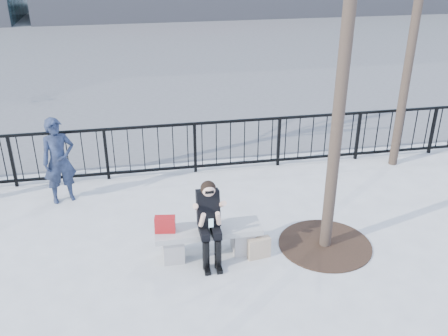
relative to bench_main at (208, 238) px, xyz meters
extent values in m
plane|color=gray|center=(0.00, 0.00, -0.30)|extent=(120.00, 120.00, 0.00)
cube|color=#474747|center=(0.00, 15.00, -0.30)|extent=(60.00, 23.00, 0.01)
cube|color=black|center=(0.00, 3.00, 0.78)|extent=(14.00, 0.05, 0.05)
cube|color=black|center=(0.00, 3.00, -0.18)|extent=(14.00, 0.05, 0.05)
cylinder|color=black|center=(1.90, -0.10, 3.45)|extent=(0.18, 0.18, 7.50)
cylinder|color=black|center=(1.90, -0.10, -0.29)|extent=(1.50, 1.50, 0.02)
cube|color=gray|center=(-0.55, 0.00, -0.10)|extent=(0.32, 0.38, 0.40)
cube|color=gray|center=(0.55, 0.00, -0.10)|extent=(0.32, 0.38, 0.40)
cube|color=gray|center=(0.00, 0.00, 0.14)|extent=(1.65, 0.46, 0.09)
cube|color=maroon|center=(-0.65, 0.02, 0.32)|extent=(0.33, 0.19, 0.25)
cube|color=beige|center=(0.76, -0.22, -0.13)|extent=(0.37, 0.18, 0.34)
imported|color=black|center=(-2.40, 2.24, 0.52)|extent=(0.69, 0.56, 1.64)
camera|label=1|loc=(-0.96, -6.45, 4.33)|focal=40.00mm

